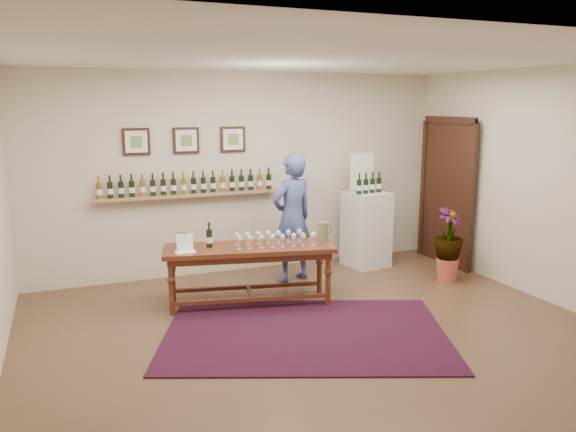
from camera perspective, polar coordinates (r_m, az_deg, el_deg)
name	(u,v)px	position (r m, az deg, el deg)	size (l,w,h in m)	color
ground	(316,332)	(6.04, 2.88, -11.69)	(6.00, 6.00, 0.00)	brown
room_shell	(396,191)	(8.31, 10.88, 2.53)	(6.00, 6.00, 6.00)	beige
rug	(305,333)	(6.00, 1.77, -11.79)	(2.92, 1.94, 0.02)	#430C14
tasting_table	(249,255)	(6.68, -3.96, -3.95)	(2.09, 1.04, 0.71)	#4B1F12
table_glasses	(270,239)	(6.66, -1.80, -2.30)	(1.18, 0.27, 0.16)	silver
table_bottles	(209,233)	(6.65, -8.07, -1.67)	(0.31, 0.18, 0.34)	black
pitcher_left	(182,240)	(6.64, -10.71, -2.38)	(0.13, 0.13, 0.20)	olive
pitcher_right	(323,232)	(6.87, 3.60, -1.60)	(0.15, 0.15, 0.24)	olive
menu_card	(185,243)	(6.48, -10.45, -2.68)	(0.23, 0.16, 0.21)	white
display_pedestal	(366,229)	(8.33, 7.96, -1.33)	(0.55, 0.55, 1.10)	silver
pedestal_bottles	(369,182)	(8.11, 8.25, 3.41)	(0.32, 0.08, 0.32)	black
info_sign	(362,171)	(8.29, 7.54, 4.51)	(0.42, 0.02, 0.58)	white
potted_plant	(448,245)	(7.81, 15.98, -2.84)	(0.59, 0.59, 0.87)	#BB4F3E
person	(292,218)	(7.49, 0.43, -0.21)	(0.63, 0.41, 1.73)	#3E4F94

